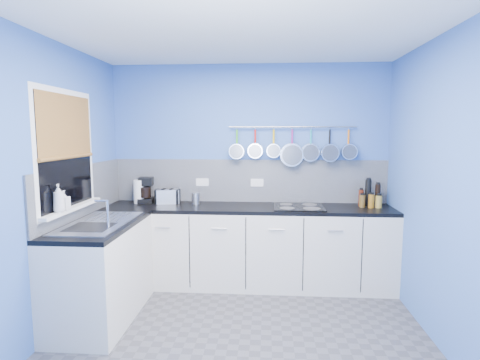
# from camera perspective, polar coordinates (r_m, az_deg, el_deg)

# --- Properties ---
(floor) EXTENTS (3.20, 3.00, 0.02)m
(floor) POSITION_cam_1_polar(r_m,az_deg,el_deg) (3.50, -0.06, -22.57)
(floor) COLOR #47474C
(floor) RESTS_ON ground
(ceiling) EXTENTS (3.20, 3.00, 0.02)m
(ceiling) POSITION_cam_1_polar(r_m,az_deg,el_deg) (3.14, -0.06, 21.63)
(ceiling) COLOR white
(ceiling) RESTS_ON ground
(wall_back) EXTENTS (3.20, 0.02, 2.50)m
(wall_back) POSITION_cam_1_polar(r_m,az_deg,el_deg) (4.57, 1.30, 1.16)
(wall_back) COLOR #3E66B5
(wall_back) RESTS_ON ground
(wall_front) EXTENTS (3.20, 0.02, 2.50)m
(wall_front) POSITION_cam_1_polar(r_m,az_deg,el_deg) (1.61, -3.99, -9.92)
(wall_front) COLOR #3E66B5
(wall_front) RESTS_ON ground
(wall_left) EXTENTS (0.02, 3.00, 2.50)m
(wall_left) POSITION_cam_1_polar(r_m,az_deg,el_deg) (3.57, -26.78, -1.25)
(wall_left) COLOR #3E66B5
(wall_left) RESTS_ON ground
(wall_right) EXTENTS (0.02, 3.00, 2.50)m
(wall_right) POSITION_cam_1_polar(r_m,az_deg,el_deg) (3.37, 28.42, -1.81)
(wall_right) COLOR #3E66B5
(wall_right) RESTS_ON ground
(backsplash_back) EXTENTS (3.20, 0.02, 0.50)m
(backsplash_back) POSITION_cam_1_polar(r_m,az_deg,el_deg) (4.56, 1.28, -0.12)
(backsplash_back) COLOR gray
(backsplash_back) RESTS_ON wall_back
(backsplash_left) EXTENTS (0.02, 1.80, 0.50)m
(backsplash_left) POSITION_cam_1_polar(r_m,az_deg,el_deg) (4.10, -22.16, -1.46)
(backsplash_left) COLOR gray
(backsplash_left) RESTS_ON wall_left
(cabinet_run_back) EXTENTS (3.20, 0.60, 0.86)m
(cabinet_run_back) POSITION_cam_1_polar(r_m,az_deg,el_deg) (4.43, 1.07, -9.87)
(cabinet_run_back) COLOR beige
(cabinet_run_back) RESTS_ON ground
(worktop_back) EXTENTS (3.20, 0.60, 0.04)m
(worktop_back) POSITION_cam_1_polar(r_m,az_deg,el_deg) (4.32, 1.09, -4.15)
(worktop_back) COLOR black
(worktop_back) RESTS_ON cabinet_run_back
(cabinet_run_left) EXTENTS (0.60, 1.20, 0.86)m
(cabinet_run_left) POSITION_cam_1_polar(r_m,az_deg,el_deg) (3.88, -19.74, -12.77)
(cabinet_run_left) COLOR beige
(cabinet_run_left) RESTS_ON ground
(worktop_left) EXTENTS (0.60, 1.20, 0.04)m
(worktop_left) POSITION_cam_1_polar(r_m,az_deg,el_deg) (3.76, -20.02, -6.29)
(worktop_left) COLOR black
(worktop_left) RESTS_ON cabinet_run_left
(window_frame) EXTENTS (0.01, 1.00, 1.10)m
(window_frame) POSITION_cam_1_polar(r_m,az_deg,el_deg) (3.79, -24.26, 3.87)
(window_frame) COLOR white
(window_frame) RESTS_ON wall_left
(window_glass) EXTENTS (0.01, 0.90, 1.00)m
(window_glass) POSITION_cam_1_polar(r_m,az_deg,el_deg) (3.79, -24.19, 3.87)
(window_glass) COLOR black
(window_glass) RESTS_ON wall_left
(bamboo_blind) EXTENTS (0.01, 0.90, 0.55)m
(bamboo_blind) POSITION_cam_1_polar(r_m,az_deg,el_deg) (3.78, -24.26, 7.28)
(bamboo_blind) COLOR olive
(bamboo_blind) RESTS_ON wall_left
(window_sill) EXTENTS (0.10, 0.98, 0.03)m
(window_sill) POSITION_cam_1_polar(r_m,az_deg,el_deg) (3.83, -23.54, -3.82)
(window_sill) COLOR white
(window_sill) RESTS_ON wall_left
(sink_unit) EXTENTS (0.50, 0.95, 0.01)m
(sink_unit) POSITION_cam_1_polar(r_m,az_deg,el_deg) (3.75, -20.04, -5.93)
(sink_unit) COLOR silver
(sink_unit) RESTS_ON worktop_left
(mixer_tap) EXTENTS (0.12, 0.08, 0.26)m
(mixer_tap) POSITION_cam_1_polar(r_m,az_deg,el_deg) (3.50, -18.92, -4.68)
(mixer_tap) COLOR silver
(mixer_tap) RESTS_ON worktop_left
(socket_left) EXTENTS (0.15, 0.01, 0.09)m
(socket_left) POSITION_cam_1_polar(r_m,az_deg,el_deg) (4.61, -5.57, -0.32)
(socket_left) COLOR white
(socket_left) RESTS_ON backsplash_back
(socket_right) EXTENTS (0.15, 0.01, 0.09)m
(socket_right) POSITION_cam_1_polar(r_m,az_deg,el_deg) (4.55, 2.53, -0.40)
(socket_right) COLOR white
(socket_right) RESTS_ON backsplash_back
(pot_rail) EXTENTS (1.45, 0.02, 0.02)m
(pot_rail) POSITION_cam_1_polar(r_m,az_deg,el_deg) (4.49, 7.72, 7.76)
(pot_rail) COLOR silver
(pot_rail) RESTS_ON wall_back
(soap_bottle_a) EXTENTS (0.12, 0.12, 0.24)m
(soap_bottle_a) POSITION_cam_1_polar(r_m,az_deg,el_deg) (3.59, -25.19, -2.44)
(soap_bottle_a) COLOR white
(soap_bottle_a) RESTS_ON window_sill
(soap_bottle_b) EXTENTS (0.08, 0.08, 0.17)m
(soap_bottle_b) POSITION_cam_1_polar(r_m,az_deg,el_deg) (3.67, -24.51, -2.74)
(soap_bottle_b) COLOR white
(soap_bottle_b) RESTS_ON window_sill
(paper_towel) EXTENTS (0.12, 0.12, 0.27)m
(paper_towel) POSITION_cam_1_polar(r_m,az_deg,el_deg) (4.63, -14.69, -1.66)
(paper_towel) COLOR white
(paper_towel) RESTS_ON worktop_back
(coffee_maker) EXTENTS (0.19, 0.21, 0.30)m
(coffee_maker) POSITION_cam_1_polar(r_m,az_deg,el_deg) (4.63, -13.73, -1.48)
(coffee_maker) COLOR black
(coffee_maker) RESTS_ON worktop_back
(toaster) EXTENTS (0.28, 0.21, 0.16)m
(toaster) POSITION_cam_1_polar(r_m,az_deg,el_deg) (4.56, -10.63, -2.39)
(toaster) COLOR silver
(toaster) RESTS_ON worktop_back
(canister) EXTENTS (0.10, 0.10, 0.13)m
(canister) POSITION_cam_1_polar(r_m,az_deg,el_deg) (4.46, -6.53, -2.72)
(canister) COLOR silver
(canister) RESTS_ON worktop_back
(hob) EXTENTS (0.54, 0.48, 0.01)m
(hob) POSITION_cam_1_polar(r_m,az_deg,el_deg) (4.30, 8.63, -3.95)
(hob) COLOR black
(hob) RESTS_ON worktop_back
(pan_0) EXTENTS (0.18, 0.10, 0.37)m
(pan_0) POSITION_cam_1_polar(r_m,az_deg,el_deg) (4.49, -0.46, 5.48)
(pan_0) COLOR silver
(pan_0) RESTS_ON pot_rail
(pan_1) EXTENTS (0.17, 0.06, 0.36)m
(pan_1) POSITION_cam_1_polar(r_m,az_deg,el_deg) (4.48, 2.25, 5.52)
(pan_1) COLOR silver
(pan_1) RESTS_ON pot_rail
(pan_2) EXTENTS (0.16, 0.08, 0.35)m
(pan_2) POSITION_cam_1_polar(r_m,az_deg,el_deg) (4.47, 4.98, 5.55)
(pan_2) COLOR silver
(pan_2) RESTS_ON pot_rail
(pan_3) EXTENTS (0.26, 0.07, 0.45)m
(pan_3) POSITION_cam_1_polar(r_m,az_deg,el_deg) (4.48, 7.68, 4.89)
(pan_3) COLOR silver
(pan_3) RESTS_ON pot_rail
(pan_4) EXTENTS (0.20, 0.05, 0.39)m
(pan_4) POSITION_cam_1_polar(r_m,az_deg,el_deg) (4.50, 10.39, 5.21)
(pan_4) COLOR silver
(pan_4) RESTS_ON pot_rail
(pan_5) EXTENTS (0.20, 0.11, 0.39)m
(pan_5) POSITION_cam_1_polar(r_m,az_deg,el_deg) (4.53, 13.06, 5.15)
(pan_5) COLOR silver
(pan_5) RESTS_ON pot_rail
(pan_6) EXTENTS (0.18, 0.11, 0.37)m
(pan_6) POSITION_cam_1_polar(r_m,az_deg,el_deg) (4.57, 15.70, 5.25)
(pan_6) COLOR silver
(pan_6) RESTS_ON pot_rail
(condiment_0) EXTENTS (0.06, 0.06, 0.25)m
(condiment_0) POSITION_cam_1_polar(r_m,az_deg,el_deg) (4.57, 19.64, -2.12)
(condiment_0) COLOR black
(condiment_0) RESTS_ON worktop_back
(condiment_1) EXTENTS (0.07, 0.07, 0.29)m
(condiment_1) POSITION_cam_1_polar(r_m,az_deg,el_deg) (4.56, 18.36, -1.79)
(condiment_1) COLOR black
(condiment_1) RESTS_ON worktop_back
(condiment_2) EXTENTS (0.06, 0.06, 0.18)m
(condiment_2) POSITION_cam_1_polar(r_m,az_deg,el_deg) (4.54, 17.41, -2.51)
(condiment_2) COLOR #4C190C
(condiment_2) RESTS_ON worktop_back
(condiment_3) EXTENTS (0.07, 0.07, 0.13)m
(condiment_3) POSITION_cam_1_polar(r_m,az_deg,el_deg) (4.48, 19.77, -3.03)
(condiment_3) COLOR olive
(condiment_3) RESTS_ON worktop_back
(condiment_4) EXTENTS (0.06, 0.06, 0.15)m
(condiment_4) POSITION_cam_1_polar(r_m,az_deg,el_deg) (4.45, 18.79, -2.96)
(condiment_4) COLOR #8C5914
(condiment_4) RESTS_ON worktop_back
(condiment_5) EXTENTS (0.06, 0.06, 0.13)m
(condiment_5) POSITION_cam_1_polar(r_m,az_deg,el_deg) (4.46, 17.57, -2.98)
(condiment_5) COLOR brown
(condiment_5) RESTS_ON worktop_back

